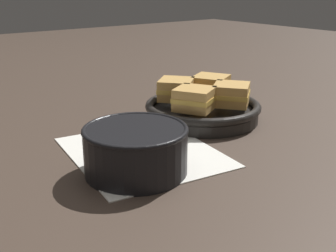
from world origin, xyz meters
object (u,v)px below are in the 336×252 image
Objects in this scene: sandwich_near_left at (211,85)px; sandwich_near_right at (176,89)px; soup_bowl at (136,147)px; skillet at (203,111)px; spoon at (156,153)px; sandwich_far_right at (231,94)px; sandwich_far_left at (195,99)px.

sandwich_near_right is at bearing -103.18° from sandwich_near_left.
soup_bowl is 1.64× the size of sandwich_near_left.
sandwich_near_left is at bearing 121.82° from skillet.
sandwich_far_right is at bearing 74.12° from spoon.
spoon is at bearing -61.36° from sandwich_near_left.
skillet is (-0.14, 0.27, -0.02)m from soup_bowl.
sandwich_far_left reaches higher than spoon.
spoon is 1.44× the size of sandwich_near_left.
skillet is at bearing -58.18° from sandwich_near_left.
sandwich_near_right is at bearing 104.18° from spoon.
soup_bowl is 1.63× the size of sandwich_far_left.
skillet is at bearing -148.18° from sandwich_far_right.
sandwich_far_right is at bearing 106.11° from soup_bowl.
soup_bowl is 0.31m from sandwich_near_right.
soup_bowl is at bearing -91.91° from spoon.
sandwich_near_right is (-0.16, 0.17, 0.06)m from spoon.
spoon is 1.43× the size of sandwich_far_left.
soup_bowl is 1.14× the size of spoon.
soup_bowl reaches higher than skillet.
skillet is 0.08m from sandwich_near_right.
spoon is 0.58× the size of skillet.
sandwich_near_right reaches higher than soup_bowl.
sandwich_near_right and sandwich_far_right have the same top height.
skillet is (-0.11, 0.21, 0.01)m from spoon.
sandwich_near_left reaches higher than spoon.
sandwich_near_left and sandwich_near_right have the same top height.
sandwich_far_right is (0.11, 0.07, 0.00)m from sandwich_near_right.
skillet is 0.08m from sandwich_far_left.
sandwich_near_left is 0.09m from sandwich_near_right.
sandwich_far_right is at bearing 76.82° from sandwich_far_left.
soup_bowl is at bearing -61.67° from sandwich_near_left.
sandwich_near_left is 0.96× the size of sandwich_far_right.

